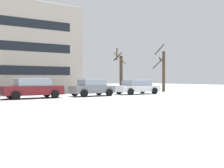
# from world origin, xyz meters

# --- Properties ---
(parked_car_maroon) EXTENTS (4.57, 2.05, 1.57)m
(parked_car_maroon) POSITION_xyz_m (4.59, 8.67, 0.79)
(parked_car_maroon) COLOR maroon
(parked_car_maroon) RESTS_ON ground
(parked_car_gray) EXTENTS (3.81, 1.98, 1.50)m
(parked_car_gray) POSITION_xyz_m (9.81, 8.54, 0.76)
(parked_car_gray) COLOR slate
(parked_car_gray) RESTS_ON ground
(parked_car_white) EXTENTS (4.59, 2.09, 1.41)m
(parked_car_white) POSITION_xyz_m (15.03, 8.77, 0.72)
(parked_car_white) COLOR white
(parked_car_white) RESTS_ON ground
(tree_far_right) EXTENTS (1.91, 1.64, 5.82)m
(tree_far_right) POSITION_xyz_m (21.32, 11.65, 2.67)
(tree_far_right) COLOR #423326
(tree_far_right) RESTS_ON ground
(tree_far_mid) EXTENTS (1.45, 1.64, 4.81)m
(tree_far_mid) POSITION_xyz_m (14.78, 11.21, 2.24)
(tree_far_mid) COLOR #423326
(tree_far_mid) RESTS_ON ground
(building_far_left) EXTENTS (15.57, 9.58, 9.51)m
(building_far_left) POSITION_xyz_m (4.44, 19.69, 4.75)
(building_far_left) COLOR #B2A899
(building_far_left) RESTS_ON ground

